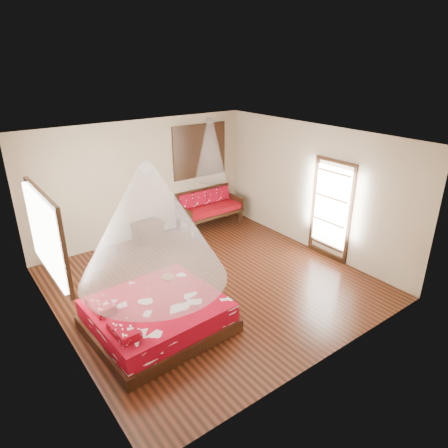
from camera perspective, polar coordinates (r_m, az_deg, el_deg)
The scene contains 10 objects.
room at distance 7.27m, azimuth -2.11°, elevation 1.16°, with size 5.54×5.54×2.84m.
bed at distance 6.64m, azimuth -9.61°, elevation -12.81°, with size 2.14×1.95×0.64m.
daybed at distance 10.26m, azimuth -2.26°, elevation 2.51°, with size 1.65×0.73×0.94m.
storage_chest at distance 9.65m, azimuth -10.83°, elevation -1.08°, with size 0.70×0.53×0.47m.
shutter_panel at distance 10.14m, azimuth -3.49°, elevation 10.38°, with size 1.52×0.06×1.32m.
window_left at distance 6.35m, azimuth -23.79°, elevation -1.30°, with size 0.10×1.74×1.34m.
glazed_door at distance 8.75m, azimuth 15.03°, elevation 1.88°, with size 0.08×1.02×2.16m.
wine_tray at distance 7.09m, azimuth -8.00°, elevation -7.29°, with size 0.24×0.24×0.19m.
mosquito_net_main at distance 5.87m, azimuth -10.47°, elevation 0.04°, with size 2.24×2.24×1.80m, color white.
mosquito_net_daybed at distance 9.74m, azimuth -1.97°, elevation 10.49°, with size 0.79×0.79×1.50m, color white.
Camera 1 is at (-3.82, -5.57, 4.09)m, focal length 32.00 mm.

